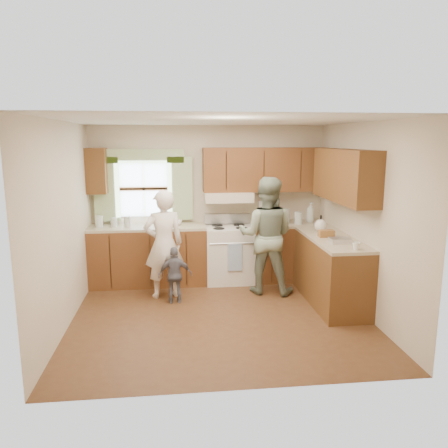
{
  "coord_description": "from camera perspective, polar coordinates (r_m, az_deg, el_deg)",
  "views": [
    {
      "loc": [
        -0.55,
        -5.37,
        2.28
      ],
      "look_at": [
        0.1,
        0.4,
        1.15
      ],
      "focal_mm": 35.0,
      "sensor_mm": 36.0,
      "label": 1
    }
  ],
  "objects": [
    {
      "name": "woman_left",
      "position": [
        6.36,
        -7.87,
        -2.63
      ],
      "size": [
        0.65,
        0.5,
        1.58
      ],
      "primitive_type": "imported",
      "rotation": [
        0.0,
        0.0,
        3.38
      ],
      "color": "white",
      "rests_on": "ground"
    },
    {
      "name": "child",
      "position": [
        6.21,
        -6.4,
        -6.65
      ],
      "size": [
        0.48,
        0.21,
        0.81
      ],
      "primitive_type": "imported",
      "rotation": [
        0.0,
        0.0,
        3.16
      ],
      "color": "slate",
      "rests_on": "ground"
    },
    {
      "name": "room",
      "position": [
        5.5,
        -0.57,
        0.21
      ],
      "size": [
        3.8,
        3.8,
        3.8
      ],
      "color": "#4F2D18",
      "rests_on": "ground"
    },
    {
      "name": "woman_right",
      "position": [
        6.52,
        5.53,
        -1.51
      ],
      "size": [
        1.02,
        0.9,
        1.75
      ],
      "primitive_type": "imported",
      "rotation": [
        0.0,
        0.0,
        2.81
      ],
      "color": "#29482D",
      "rests_on": "ground"
    },
    {
      "name": "kitchen_fixtures",
      "position": [
        6.71,
        3.71,
        -1.43
      ],
      "size": [
        3.8,
        2.25,
        2.15
      ],
      "color": "#40230D",
      "rests_on": "ground"
    },
    {
      "name": "stove",
      "position": [
        7.09,
        0.67,
        -3.81
      ],
      "size": [
        0.76,
        0.67,
        1.07
      ],
      "color": "silver",
      "rests_on": "ground"
    }
  ]
}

